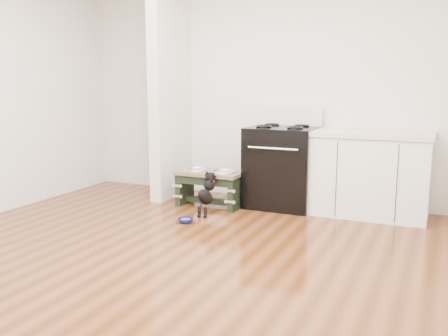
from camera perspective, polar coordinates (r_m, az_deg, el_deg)
ground at (r=4.06m, az=-6.40°, el=-10.94°), size 5.00×5.00×0.00m
room_shell at (r=3.80m, az=-6.89°, el=12.53°), size 5.00×5.00×5.00m
partition_wall at (r=6.20m, az=-6.14°, el=9.10°), size 0.15×0.80×2.70m
oven_range at (r=5.76m, az=6.67°, el=0.28°), size 0.76×0.69×1.14m
cabinet_run at (r=5.57m, az=16.37°, el=-0.66°), size 1.24×0.64×0.91m
dog_feeder at (r=5.75m, az=-1.65°, el=-1.52°), size 0.76×0.40×0.43m
puppy at (r=5.39m, az=-1.97°, el=-2.77°), size 0.13×0.39×0.46m
floor_bowl at (r=5.16m, az=-4.42°, el=-5.99°), size 0.20×0.20×0.05m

